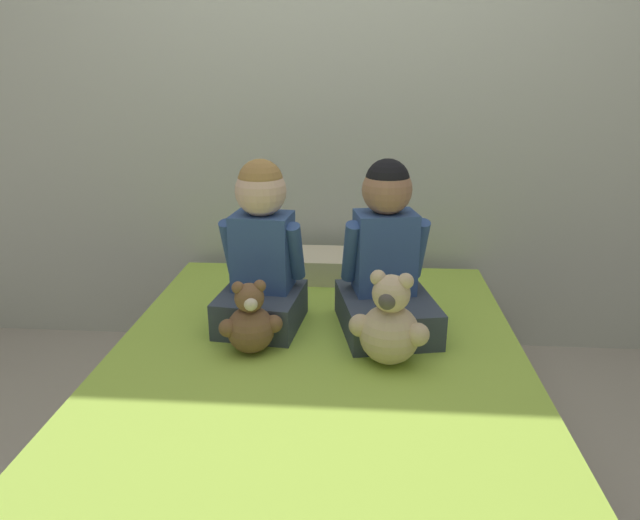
# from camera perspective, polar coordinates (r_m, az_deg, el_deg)

# --- Properties ---
(ground_plane) EXTENTS (14.00, 14.00, 0.00)m
(ground_plane) POSITION_cam_1_polar(r_m,az_deg,el_deg) (2.11, -0.50, -20.73)
(ground_plane) COLOR #B2A899
(wall_behind_bed) EXTENTS (8.00, 0.06, 2.50)m
(wall_behind_bed) POSITION_cam_1_polar(r_m,az_deg,el_deg) (2.70, 1.37, 16.84)
(wall_behind_bed) COLOR beige
(wall_behind_bed) RESTS_ON ground_plane
(bed) EXTENTS (1.41, 1.95, 0.43)m
(bed) POSITION_cam_1_polar(r_m,az_deg,el_deg) (1.98, -0.52, -15.98)
(bed) COLOR #473828
(bed) RESTS_ON ground_plane
(child_on_left) EXTENTS (0.32, 0.35, 0.61)m
(child_on_left) POSITION_cam_1_polar(r_m,az_deg,el_deg) (2.07, -5.87, 0.65)
(child_on_left) COLOR #384251
(child_on_left) RESTS_ON bed
(child_on_right) EXTENTS (0.39, 0.45, 0.62)m
(child_on_right) POSITION_cam_1_polar(r_m,az_deg,el_deg) (2.05, 6.62, -0.35)
(child_on_right) COLOR #384251
(child_on_right) RESTS_ON bed
(teddy_bear_held_by_left_child) EXTENTS (0.21, 0.16, 0.25)m
(teddy_bear_held_by_left_child) POSITION_cam_1_polar(r_m,az_deg,el_deg) (1.92, -6.97, -6.21)
(teddy_bear_held_by_left_child) COLOR brown
(teddy_bear_held_by_left_child) RESTS_ON bed
(teddy_bear_held_by_right_child) EXTENTS (0.25, 0.20, 0.31)m
(teddy_bear_held_by_right_child) POSITION_cam_1_polar(r_m,az_deg,el_deg) (1.85, 6.98, -6.48)
(teddy_bear_held_by_right_child) COLOR #D1B78E
(teddy_bear_held_by_right_child) RESTS_ON bed
(pillow_at_headboard) EXTENTS (0.58, 0.26, 0.11)m
(pillow_at_headboard) POSITION_cam_1_polar(r_m,az_deg,el_deg) (2.59, 0.95, -0.55)
(pillow_at_headboard) COLOR beige
(pillow_at_headboard) RESTS_ON bed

